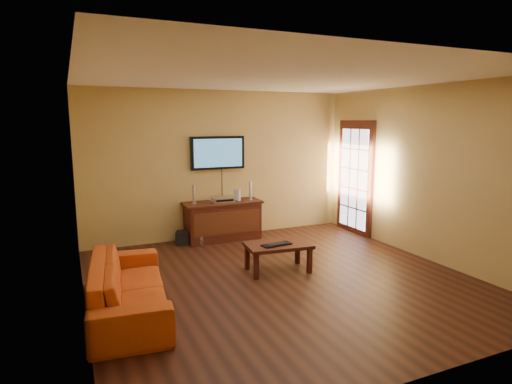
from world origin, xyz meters
TOP-DOWN VIEW (x-y plane):
  - ground_plane at (0.00, 0.00)m, footprint 5.00×5.00m
  - room_walls at (0.00, 0.62)m, footprint 5.00×5.00m
  - french_door at (2.46, 1.70)m, footprint 0.07×1.02m
  - media_console at (-0.06, 2.22)m, footprint 1.42×0.54m
  - television at (-0.06, 2.45)m, footprint 1.02×0.08m
  - coffee_table at (0.11, 0.33)m, footprint 0.97×0.65m
  - sofa at (-2.04, -0.15)m, footprint 0.82×2.10m
  - speaker_left at (-0.58, 2.24)m, footprint 0.09×0.09m
  - speaker_right at (0.47, 2.19)m, footprint 0.09×0.09m
  - av_receiver at (-0.05, 2.23)m, footprint 0.39×0.28m
  - game_console at (0.24, 2.25)m, footprint 0.09×0.15m
  - subwoofer at (-0.80, 2.22)m, footprint 0.30×0.30m
  - bottle at (-0.56, 1.92)m, footprint 0.07×0.07m
  - keyboard at (0.05, 0.27)m, footprint 0.45×0.21m

SIDE VIEW (x-z plane):
  - ground_plane at x=0.00m, z-range 0.00..0.00m
  - bottle at x=-0.56m, z-range -0.01..0.18m
  - subwoofer at x=-0.80m, z-range 0.00..0.23m
  - coffee_table at x=0.11m, z-range 0.15..0.56m
  - media_console at x=-0.06m, z-range 0.00..0.71m
  - sofa at x=-2.04m, z-range 0.00..0.80m
  - keyboard at x=0.05m, z-range 0.41..0.44m
  - av_receiver at x=-0.05m, z-range 0.71..0.79m
  - game_console at x=0.24m, z-range 0.71..0.91m
  - speaker_left at x=-0.58m, z-range 0.69..1.02m
  - speaker_right at x=0.47m, z-range 0.69..1.03m
  - french_door at x=2.46m, z-range -0.06..2.16m
  - television at x=-0.06m, z-range 1.27..1.87m
  - room_walls at x=0.00m, z-range -0.81..4.19m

